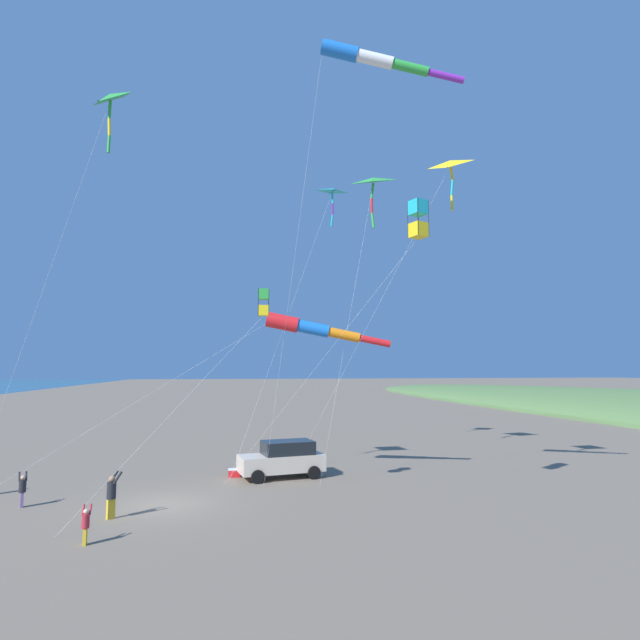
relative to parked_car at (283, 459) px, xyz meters
name	(u,v)px	position (x,y,z in m)	size (l,w,h in m)	color
ground_plane	(164,505)	(5.54, 4.22, -0.95)	(600.00, 600.00, 0.00)	#756654
parked_car	(283,459)	(0.00, 0.00, 0.00)	(4.52, 2.55, 1.85)	beige
cooler_box	(234,473)	(2.45, -0.66, -0.74)	(0.62, 0.42, 0.42)	red
person_adult_flyer	(112,493)	(7.31, 5.78, -0.02)	(0.62, 0.59, 1.72)	gold
person_child_green_jacket	(86,523)	(7.58, 8.60, -0.29)	(0.28, 0.36, 1.22)	gold
person_bystander_far	(22,488)	(11.14, 3.32, -0.20)	(0.42, 0.48, 1.39)	#8E6B9E
kite_windsock_magenta_far_left	(372,59)	(-2.59, 7.34, 17.65)	(7.55, 6.72, 19.47)	blue
kite_box_blue_topmost	(418,219)	(-4.47, 7.45, 10.78)	(7.93, 6.73, 12.52)	#1EB7C6
kite_box_striped_overhead	(263,303)	(1.60, 4.60, 7.50)	(7.40, 3.28, 9.05)	green
kite_delta_yellow_midlevel	(450,165)	(-7.66, 4.26, 14.74)	(8.14, 5.80, 16.19)	yellow
kite_delta_long_streamer_left	(109,99)	(8.55, 3.04, 16.88)	(6.47, 3.03, 18.38)	green
kite_delta_black_fish_shape	(373,182)	(-5.90, -2.49, 16.27)	(5.74, 5.91, 17.71)	green
kite_delta_white_trailing	(332,192)	(-4.25, -6.43, 16.92)	(7.91, 7.37, 18.20)	#1EB7C6
kite_windsock_purple_drifting	(311,328)	(-1.34, 0.50, 6.78)	(19.02, 3.11, 8.59)	red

